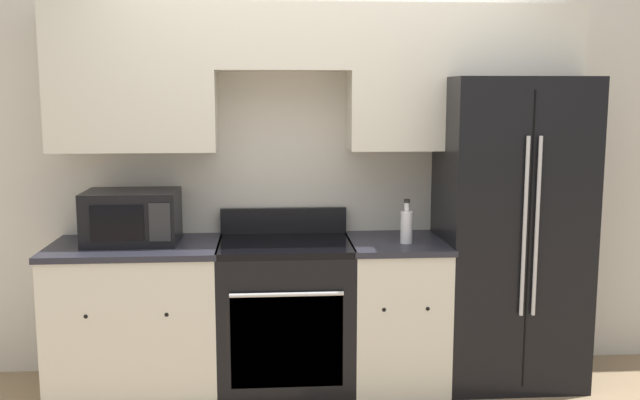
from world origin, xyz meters
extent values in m
cube|color=beige|center=(0.00, 0.66, 1.30)|extent=(8.00, 0.06, 2.60)
cube|color=beige|center=(-1.09, 0.46, 1.84)|extent=(0.97, 0.33, 0.86)
cube|color=beige|center=(-0.21, 0.46, 2.08)|extent=(0.79, 0.33, 0.39)
cube|color=beige|center=(0.88, 0.46, 1.84)|extent=(1.38, 0.33, 0.86)
cube|color=beige|center=(-1.09, 0.31, 0.42)|extent=(0.97, 0.62, 0.85)
cube|color=#23232D|center=(-1.09, 0.31, 0.87)|extent=(0.99, 0.64, 0.03)
sphere|color=black|center=(-1.30, 0.00, 0.55)|extent=(0.03, 0.03, 0.03)
sphere|color=black|center=(-0.87, 0.00, 0.55)|extent=(0.03, 0.03, 0.03)
cube|color=beige|center=(0.46, 0.31, 0.42)|extent=(0.55, 0.62, 0.85)
cube|color=#23232D|center=(0.46, 0.31, 0.87)|extent=(0.58, 0.64, 0.03)
sphere|color=black|center=(0.34, 0.00, 0.55)|extent=(0.03, 0.03, 0.03)
sphere|color=black|center=(0.59, 0.00, 0.55)|extent=(0.03, 0.03, 0.03)
cube|color=black|center=(-0.21, 0.31, 0.42)|extent=(0.79, 0.62, 0.84)
cube|color=black|center=(-0.21, 0.01, 0.38)|extent=(0.63, 0.01, 0.54)
cube|color=black|center=(-0.21, 0.31, 0.86)|extent=(0.79, 0.62, 0.04)
cube|color=black|center=(-0.21, 0.59, 0.96)|extent=(0.79, 0.04, 0.16)
cylinder|color=silver|center=(-0.21, -0.02, 0.66)|extent=(0.63, 0.02, 0.02)
cube|color=black|center=(1.15, 0.37, 0.92)|extent=(0.83, 0.75, 1.85)
cube|color=black|center=(1.15, 0.00, 0.92)|extent=(0.01, 0.01, 1.70)
cylinder|color=#B7B7BC|center=(1.12, -0.02, 1.02)|extent=(0.02, 0.02, 1.02)
cylinder|color=#B7B7BC|center=(1.19, -0.02, 1.02)|extent=(0.02, 0.02, 1.02)
cube|color=black|center=(-1.10, 0.36, 1.04)|extent=(0.54, 0.38, 0.31)
cube|color=black|center=(-1.15, 0.16, 1.04)|extent=(0.30, 0.01, 0.20)
cube|color=#262628|center=(-0.91, 0.16, 1.04)|extent=(0.12, 0.01, 0.22)
cylinder|color=silver|center=(0.50, 0.23, 0.98)|extent=(0.07, 0.07, 0.19)
cylinder|color=silver|center=(0.50, 0.23, 1.10)|extent=(0.03, 0.03, 0.05)
cylinder|color=black|center=(0.50, 0.23, 1.13)|extent=(0.03, 0.03, 0.02)
camera|label=1|loc=(-0.31, -3.82, 1.75)|focal=40.00mm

